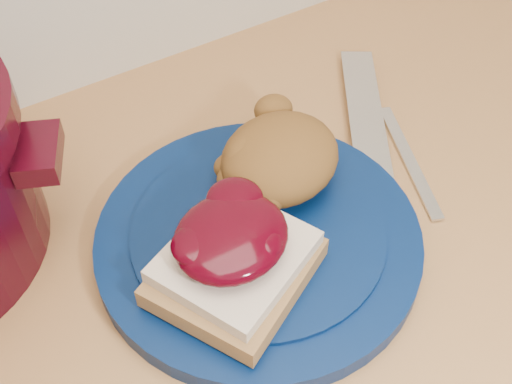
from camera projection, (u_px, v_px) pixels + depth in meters
plate at (258, 239)px, 0.59m from camera, size 0.39×0.39×0.02m
sandwich at (234, 255)px, 0.53m from camera, size 0.16×0.16×0.06m
stuffing_mound at (280, 158)px, 0.60m from camera, size 0.15×0.14×0.06m
chef_knife at (377, 193)px, 0.63m from camera, size 0.21×0.31×0.02m
butter_knife at (409, 160)px, 0.67m from camera, size 0.07×0.16×0.00m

